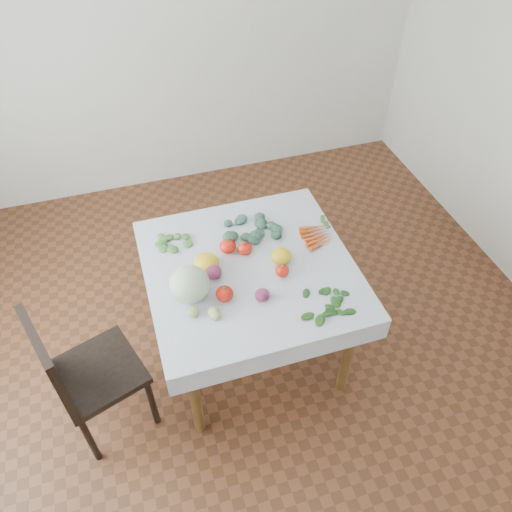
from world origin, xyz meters
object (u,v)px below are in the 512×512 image
at_px(chair, 78,372).
at_px(table, 250,279).
at_px(carrot_bunch, 318,235).
at_px(heirloom_back, 206,263).
at_px(cabbage, 190,284).

bearing_deg(chair, table, 13.87).
bearing_deg(carrot_bunch, heirloom_back, -174.95).
relative_size(table, cabbage, 4.84).
height_order(chair, cabbage, cabbage).
height_order(table, carrot_bunch, carrot_bunch).
bearing_deg(cabbage, carrot_bunch, 15.91).
height_order(table, chair, chair).
xyz_separation_m(chair, heirloom_back, (0.75, 0.30, 0.27)).
bearing_deg(cabbage, table, 17.81).
relative_size(cabbage, heirloom_back, 1.51).
bearing_deg(chair, cabbage, 11.61).
height_order(cabbage, heirloom_back, cabbage).
relative_size(table, carrot_bunch, 4.84).
height_order(table, heirloom_back, heirloom_back).
bearing_deg(table, carrot_bunch, 14.40).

